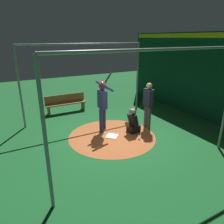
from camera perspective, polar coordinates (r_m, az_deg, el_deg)
The scene contains 10 objects.
ground_plane at distance 7.77m, azimuth -0.00°, elevation -6.61°, with size 25.76×25.76×0.00m, color #195B28.
dirt_circle at distance 7.77m, azimuth -0.00°, elevation -6.59°, with size 3.19×3.19×0.01m, color #B76033.
home_plate at distance 7.76m, azimuth -0.00°, elevation -6.53°, with size 0.42×0.42×0.01m, color white.
batter at distance 7.85m, azimuth -2.60°, elevation 3.06°, with size 0.68×0.49×2.25m.
catcher at distance 7.98m, azimuth 5.66°, elevation -3.02°, with size 0.58×0.40×0.95m.
umpire at distance 8.29m, azimuth 9.87°, elevation 2.49°, with size 0.23×0.49×1.82m.
back_wall at distance 10.02m, azimuth 23.54°, elevation 8.95°, with size 0.22×9.76×3.68m.
cage_frame at distance 7.07m, azimuth -0.00°, elevation 9.78°, with size 5.52×4.89×3.23m.
bench at distance 10.39m, azimuth -12.50°, elevation 2.48°, with size 1.94×0.36×0.85m.
baseball_0 at distance 7.55m, azimuth 7.36°, elevation -7.23°, with size 0.07×0.07×0.07m, color white.
Camera 1 is at (3.28, 6.15, 3.44)m, focal length 33.50 mm.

